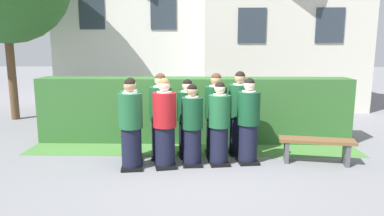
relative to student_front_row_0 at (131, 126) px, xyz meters
The scene contains 16 objects.
ground_plane 1.37m from the student_front_row_0, 10.78° to the left, with size 60.00×60.00×0.00m, color slate.
student_front_row_0 is the anchor object (origin of this frame).
student_in_red_blazer 0.61m from the student_front_row_0, 10.02° to the left, with size 0.48×0.55×1.66m.
student_front_row_2 1.13m from the student_front_row_0, 11.46° to the left, with size 0.40×0.47×1.54m.
student_front_row_3 1.64m from the student_front_row_0, ahead, with size 0.43×0.50×1.58m.
student_front_row_4 2.21m from the student_front_row_0, 10.06° to the left, with size 0.44×0.52×1.64m.
student_rear_row_0 0.56m from the student_front_row_0, 99.75° to the left, with size 0.46×0.55×1.63m.
student_rear_row_1 0.80m from the student_front_row_0, 53.89° to the left, with size 0.44×0.52×1.71m.
student_rear_row_2 1.24m from the student_front_row_0, 36.14° to the left, with size 0.47×0.53×1.58m.
student_rear_row_3 1.77m from the student_front_row_0, 27.38° to the left, with size 0.44×0.55×1.70m.
student_rear_row_4 2.26m from the student_front_row_0, 24.31° to the left, with size 0.47×0.55×1.73m.
hedge 2.23m from the student_front_row_0, 60.50° to the left, with size 7.18×0.70×1.49m.
school_building_main 8.93m from the student_front_row_0, 98.86° to the left, with size 5.94×4.12×7.05m.
school_building_annex 8.56m from the student_front_row_0, 59.73° to the left, with size 5.84×3.57×6.26m.
wooden_bench 3.53m from the student_front_row_0, ahead, with size 1.44×0.58×0.48m.
lawn_strip 1.77m from the student_front_row_0, 46.06° to the left, with size 7.18×0.90×0.01m, color #477A38.
Camera 1 is at (0.16, -6.36, 2.25)m, focal length 32.77 mm.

